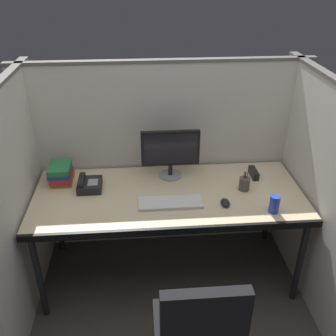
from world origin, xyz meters
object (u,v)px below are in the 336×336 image
Objects in this scene: monitor_center at (170,151)px; book_stack at (61,173)px; desk_phone at (89,185)px; soda_can at (274,204)px; computer_mouse at (225,203)px; keyboard_main at (171,203)px; desk at (169,200)px; red_stapler at (254,173)px; pen_cup at (244,184)px.

monitor_center is 1.95× the size of book_stack.
soda_can is at bearing -17.32° from desk_phone.
monitor_center is at bearing 129.56° from computer_mouse.
desk_phone is (-0.57, 0.24, 0.02)m from keyboard_main.
book_stack is at bearing -179.43° from monitor_center.
desk is 0.70m from red_stapler.
red_stapler is 0.46m from soda_can.
desk is 0.37m from monitor_center.
red_stapler is at bearing 56.17° from pen_cup.
pen_cup reaches higher than computer_mouse.
monitor_center is 0.83m from soda_can.
desk_phone is at bearing -176.46° from red_stapler.
keyboard_main is 0.37m from computer_mouse.
monitor_center is at bearing 155.71° from pen_cup.
keyboard_main is at bearing -24.94° from book_stack.
computer_mouse is at bearing -22.53° from desk.
computer_mouse is at bearing -129.58° from red_stapler.
computer_mouse is (0.34, -0.41, -0.20)m from monitor_center.
book_stack is 1.81× the size of soda_can.
monitor_center reaches higher than desk_phone.
monitor_center is at bearing 141.11° from soda_can.
desk_phone is at bearing 167.40° from desk.
desk_phone is at bearing 162.68° from soda_can.
computer_mouse is 0.51× the size of desk_phone.
monitor_center is 0.42m from keyboard_main.
keyboard_main is at bearing -88.31° from desk.
desk is at bearing -97.49° from monitor_center.
pen_cup is (1.11, -0.10, 0.02)m from desk_phone.
red_stapler is 0.22m from pen_cup.
soda_can is at bearing -21.13° from desk.
pen_cup is (1.32, -0.22, -0.02)m from book_stack.
book_stack is 1.16× the size of desk_phone.
soda_can is at bearing -11.96° from keyboard_main.
pen_cup is (-0.12, -0.18, 0.02)m from red_stapler.
computer_mouse reaches higher than keyboard_main.
red_stapler is (1.44, -0.04, -0.04)m from book_stack.
red_stapler is at bearing 3.54° from desk_phone.
soda_can reaches higher than computer_mouse.
computer_mouse is (0.37, -0.15, 0.07)m from desk.
computer_mouse is at bearing 160.65° from soda_can.
desk is 15.57× the size of soda_can.
red_stapler is 1.23m from desk_phone.
book_stack is 1.47× the size of pen_cup.
red_stapler is (0.63, -0.05, -0.19)m from monitor_center.
soda_can reaches higher than desk_phone.
computer_mouse is at bearing -50.44° from monitor_center.
desk is 0.58m from desk_phone.
book_stack is 1.44m from red_stapler.
soda_can is at bearing -89.44° from red_stapler.
monitor_center reaches higher than red_stapler.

